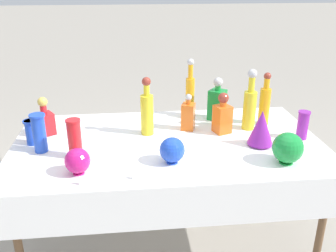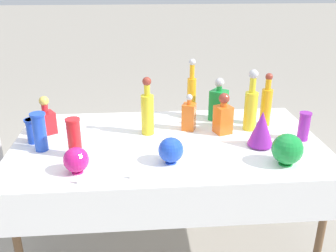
# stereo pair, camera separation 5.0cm
# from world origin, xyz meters

# --- Properties ---
(ground_plane) EXTENTS (40.00, 40.00, 0.00)m
(ground_plane) POSITION_xyz_m (0.00, 0.00, 0.00)
(ground_plane) COLOR #A0998C
(display_table) EXTENTS (1.88, 1.06, 0.76)m
(display_table) POSITION_xyz_m (0.00, -0.03, 0.71)
(display_table) COLOR white
(display_table) RESTS_ON ground
(tall_bottle_0) EXTENTS (0.08, 0.08, 0.37)m
(tall_bottle_0) POSITION_xyz_m (-0.12, 0.13, 0.92)
(tall_bottle_0) COLOR yellow
(tall_bottle_0) RESTS_ON display_table
(tall_bottle_1) EXTENTS (0.08, 0.08, 0.40)m
(tall_bottle_1) POSITION_xyz_m (0.55, 0.14, 0.93)
(tall_bottle_1) COLOR yellow
(tall_bottle_1) RESTS_ON display_table
(tall_bottle_2) EXTENTS (0.06, 0.06, 0.41)m
(tall_bottle_2) POSITION_xyz_m (0.20, 0.43, 0.93)
(tall_bottle_2) COLOR orange
(tall_bottle_2) RESTS_ON display_table
(tall_bottle_3) EXTENTS (0.07, 0.07, 0.36)m
(tall_bottle_3) POSITION_xyz_m (0.68, 0.21, 0.91)
(tall_bottle_3) COLOR orange
(tall_bottle_3) RESTS_ON display_table
(square_decanter_0) EXTENTS (0.12, 0.12, 0.27)m
(square_decanter_0) POSITION_xyz_m (0.36, 0.10, 0.87)
(square_decanter_0) COLOR orange
(square_decanter_0) RESTS_ON display_table
(square_decanter_1) EXTENTS (0.14, 0.14, 0.25)m
(square_decanter_1) POSITION_xyz_m (-0.76, 0.19, 0.86)
(square_decanter_1) COLOR red
(square_decanter_1) RESTS_ON display_table
(square_decanter_2) EXTENTS (0.10, 0.10, 0.24)m
(square_decanter_2) POSITION_xyz_m (0.15, 0.17, 0.86)
(square_decanter_2) COLOR orange
(square_decanter_2) RESTS_ON display_table
(square_decanter_3) EXTENTS (0.14, 0.14, 0.30)m
(square_decanter_3) POSITION_xyz_m (0.38, 0.33, 0.89)
(square_decanter_3) COLOR #198C38
(square_decanter_3) RESTS_ON display_table
(slender_vase_0) EXTENTS (0.08, 0.08, 0.23)m
(slender_vase_0) POSITION_xyz_m (-0.53, -0.16, 0.88)
(slender_vase_0) COLOR red
(slender_vase_0) RESTS_ON display_table
(slender_vase_1) EXTENTS (0.07, 0.07, 0.18)m
(slender_vase_1) POSITION_xyz_m (0.83, -0.05, 0.86)
(slender_vase_1) COLOR purple
(slender_vase_1) RESTS_ON display_table
(slender_vase_2) EXTENTS (0.09, 0.09, 0.15)m
(slender_vase_2) POSITION_xyz_m (-0.81, 0.05, 0.84)
(slender_vase_2) COLOR blue
(slender_vase_2) RESTS_ON display_table
(slender_vase_3) EXTENTS (0.09, 0.09, 0.23)m
(slender_vase_3) POSITION_xyz_m (-0.74, -0.06, 0.88)
(slender_vase_3) COLOR blue
(slender_vase_3) RESTS_ON display_table
(fluted_vase_0) EXTENTS (0.15, 0.15, 0.22)m
(fluted_vase_0) POSITION_xyz_m (0.54, -0.12, 0.87)
(fluted_vase_0) COLOR purple
(fluted_vase_0) RESTS_ON display_table
(round_bowl_0) EXTENTS (0.14, 0.14, 0.15)m
(round_bowl_0) POSITION_xyz_m (-0.01, -0.28, 0.84)
(round_bowl_0) COLOR blue
(round_bowl_0) RESTS_ON display_table
(round_bowl_1) EXTENTS (0.17, 0.17, 0.18)m
(round_bowl_1) POSITION_xyz_m (0.61, -0.35, 0.85)
(round_bowl_1) COLOR #198C38
(round_bowl_1) RESTS_ON display_table
(round_bowl_2) EXTENTS (0.13, 0.13, 0.14)m
(round_bowl_2) POSITION_xyz_m (-0.50, -0.35, 0.83)
(round_bowl_2) COLOR #C61972
(round_bowl_2) RESTS_ON display_table
(price_tag_left) EXTENTS (0.06, 0.02, 0.04)m
(price_tag_left) POSITION_xyz_m (-0.20, -0.43, 0.78)
(price_tag_left) COLOR white
(price_tag_left) RESTS_ON display_table
(price_tag_center) EXTENTS (0.05, 0.02, 0.05)m
(price_tag_center) POSITION_xyz_m (-0.46, -0.46, 0.78)
(price_tag_center) COLOR white
(price_tag_center) RESTS_ON display_table
(cardboard_box_behind_left) EXTENTS (0.56, 0.39, 0.42)m
(cardboard_box_behind_left) POSITION_xyz_m (0.23, 1.06, 0.17)
(cardboard_box_behind_left) COLOR tan
(cardboard_box_behind_left) RESTS_ON ground
(cardboard_box_behind_right) EXTENTS (0.58, 0.44, 0.37)m
(cardboard_box_behind_right) POSITION_xyz_m (-0.10, 1.17, 0.14)
(cardboard_box_behind_right) COLOR tan
(cardboard_box_behind_right) RESTS_ON ground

